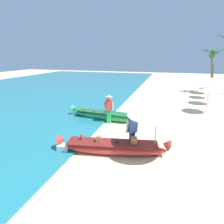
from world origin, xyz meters
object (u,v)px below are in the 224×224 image
palm_tree_far_behind (212,58)px  boat_green_midground (103,115)px  boat_red_foreground (112,147)px  cooler_box (63,148)px  person_tourist_customer (132,130)px  patio_umbrella_large (157,110)px  person_vendor_hatted (109,107)px

palm_tree_far_behind → boat_green_midground: bearing=-124.2°
palm_tree_far_behind → boat_red_foreground: bearing=-111.4°
palm_tree_far_behind → cooler_box: 19.05m
person_tourist_customer → cooler_box: size_ratio=3.53×
person_tourist_customer → patio_umbrella_large: (1.00, -0.17, 1.01)m
patio_umbrella_large → cooler_box: (-3.82, -0.91, -1.80)m
boat_green_midground → person_tourist_customer: bearing=-53.4°
person_vendor_hatted → person_tourist_customer: bearing=-55.4°
boat_red_foreground → palm_tree_far_behind: palm_tree_far_behind is taller
boat_red_foreground → patio_umbrella_large: patio_umbrella_large is taller
person_tourist_customer → person_vendor_hatted: bearing=124.6°
boat_green_midground → boat_red_foreground: bearing=-65.5°
boat_red_foreground → palm_tree_far_behind: size_ratio=1.00×
person_vendor_hatted → patio_umbrella_large: bearing=-45.8°
boat_red_foreground → patio_umbrella_large: (1.74, 0.41, 1.68)m
boat_red_foreground → person_tourist_customer: 1.16m
person_tourist_customer → patio_umbrella_large: patio_umbrella_large is taller
boat_green_midground → palm_tree_far_behind: (8.22, 12.09, 3.54)m
boat_green_midground → cooler_box: size_ratio=9.93×
boat_green_midground → person_tourist_customer: size_ratio=2.81×
person_vendor_hatted → palm_tree_far_behind: bearing=58.9°
palm_tree_far_behind → cooler_box: palm_tree_far_behind is taller
cooler_box → boat_green_midground: bearing=82.0°
boat_red_foreground → boat_green_midground: boat_green_midground is taller
boat_red_foreground → person_vendor_hatted: person_vendor_hatted is taller
person_vendor_hatted → person_tourist_customer: (2.02, -2.93, -0.09)m
patio_umbrella_large → palm_tree_far_behind: palm_tree_far_behind is taller
person_vendor_hatted → boat_green_midground: bearing=135.3°
person_vendor_hatted → cooler_box: bearing=-101.3°
patio_umbrella_large → boat_red_foreground: bearing=-166.7°
patio_umbrella_large → person_tourist_customer: bearing=170.3°
boat_red_foreground → cooler_box: boat_red_foreground is taller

